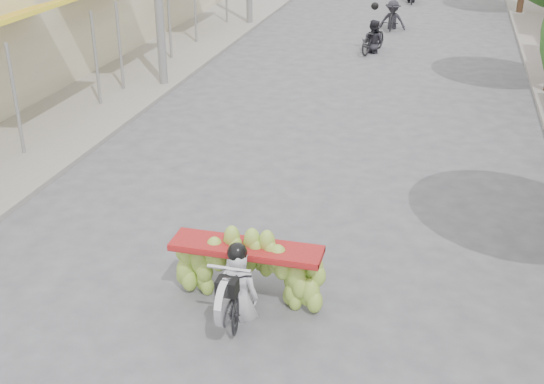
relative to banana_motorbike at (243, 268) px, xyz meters
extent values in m
cube|color=gray|center=(-7.02, 13.06, -0.62)|extent=(4.00, 60.00, 0.12)
cube|color=gold|center=(-7.14, 6.06, 2.07)|extent=(1.77, 4.00, 0.53)
cylinder|color=slate|center=(-6.32, 4.26, 0.60)|extent=(0.08, 0.08, 2.55)
cylinder|color=slate|center=(-6.32, 7.86, 0.60)|extent=(0.08, 0.08, 2.55)
cylinder|color=slate|center=(-6.32, 9.26, 0.60)|extent=(0.08, 0.08, 2.55)
cylinder|color=slate|center=(-6.32, 12.86, 0.60)|extent=(0.08, 0.08, 2.55)
cylinder|color=slate|center=(-6.32, 15.26, 0.60)|extent=(0.08, 0.08, 2.55)
imported|color=black|center=(0.00, -0.15, -0.23)|extent=(0.66, 1.58, 0.90)
cylinder|color=silver|center=(0.00, -0.80, -0.06)|extent=(0.10, 0.66, 0.66)
cube|color=black|center=(0.00, -0.70, 0.12)|extent=(0.28, 0.22, 0.22)
cylinder|color=silver|center=(0.00, -0.60, 0.34)|extent=(0.60, 0.05, 0.05)
cube|color=maroon|center=(0.00, 0.20, 0.20)|extent=(2.20, 0.55, 0.10)
imported|color=silver|center=(0.00, -0.20, 0.41)|extent=(0.57, 0.42, 1.57)
sphere|color=black|center=(0.00, -0.23, 1.16)|extent=(0.28, 0.28, 0.28)
imported|color=black|center=(-0.02, 15.75, -0.19)|extent=(1.09, 1.85, 0.98)
imported|color=#242229|center=(-0.02, 15.75, 0.45)|extent=(0.89, 0.67, 1.65)
sphere|color=black|center=(-0.02, 15.75, 0.90)|extent=(0.26, 0.26, 0.26)
imported|color=black|center=(0.28, 19.69, -0.13)|extent=(0.53, 1.87, 1.10)
imported|color=#242229|center=(0.28, 19.69, 0.45)|extent=(1.06, 0.55, 1.65)
camera|label=1|loc=(2.46, -7.88, 5.11)|focal=45.00mm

